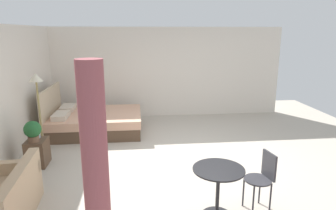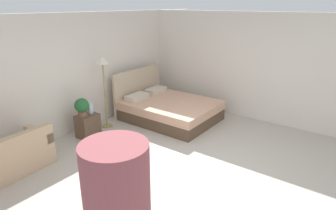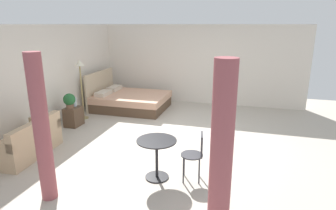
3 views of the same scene
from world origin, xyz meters
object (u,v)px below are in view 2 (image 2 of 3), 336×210
object	(u,v)px
nightstand	(88,126)
floor_lamp	(103,72)
potted_plant	(82,106)
couch	(6,161)
vase	(90,108)
bed	(168,109)

from	to	relation	value
nightstand	floor_lamp	size ratio (longest dim) A/B	0.30
nightstand	potted_plant	bearing A→B (deg)	176.28
couch	floor_lamp	bearing A→B (deg)	5.15
vase	nightstand	bearing A→B (deg)	-172.42
bed	nightstand	distance (m)	2.01
bed	vase	size ratio (longest dim) A/B	9.47
couch	vase	distance (m)	1.96
vase	floor_lamp	xyz separation A→B (m)	(0.49, 0.07, 0.70)
nightstand	floor_lamp	distance (m)	1.23
vase	potted_plant	bearing A→B (deg)	-177.54
bed	nightstand	xyz separation A→B (m)	(-1.85, 0.78, -0.02)
bed	potted_plant	distance (m)	2.15
nightstand	floor_lamp	bearing A→B (deg)	8.01
potted_plant	vase	distance (m)	0.24
nightstand	couch	bearing A→B (deg)	-175.83
nightstand	potted_plant	xyz separation A→B (m)	(-0.10, 0.01, 0.47)
nightstand	bed	bearing A→B (deg)	-22.95
potted_plant	nightstand	bearing A→B (deg)	-3.72
vase	floor_lamp	bearing A→B (deg)	8.12
couch	floor_lamp	world-z (taller)	floor_lamp
potted_plant	vase	size ratio (longest dim) A/B	1.69
floor_lamp	potted_plant	bearing A→B (deg)	-173.62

